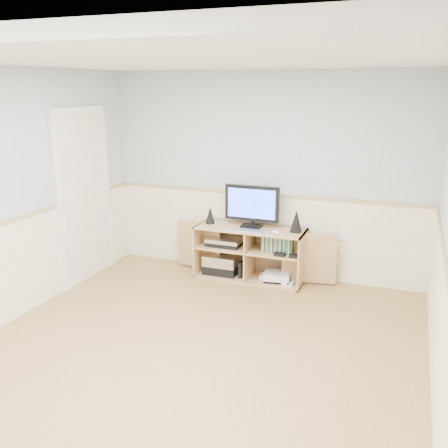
{
  "coord_description": "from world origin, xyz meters",
  "views": [
    {
      "loc": [
        1.68,
        -3.58,
        2.3
      ],
      "look_at": [
        -0.13,
        1.2,
        0.89
      ],
      "focal_mm": 40.0,
      "sensor_mm": 36.0,
      "label": 1
    }
  ],
  "objects_px": {
    "media_cabinet": "(251,251)",
    "keyboard": "(252,231)",
    "game_consoles": "(276,277)",
    "monitor": "(252,205)"
  },
  "relations": [
    {
      "from": "media_cabinet",
      "to": "monitor",
      "type": "bearing_deg",
      "value": -90.0
    },
    {
      "from": "monitor",
      "to": "keyboard",
      "type": "height_order",
      "value": "monitor"
    },
    {
      "from": "monitor",
      "to": "keyboard",
      "type": "xyz_separation_m",
      "value": [
        0.06,
        -0.19,
        -0.27
      ]
    },
    {
      "from": "game_consoles",
      "to": "keyboard",
      "type": "bearing_deg",
      "value": -155.52
    },
    {
      "from": "media_cabinet",
      "to": "keyboard",
      "type": "xyz_separation_m",
      "value": [
        0.06,
        -0.2,
        0.32
      ]
    },
    {
      "from": "keyboard",
      "to": "game_consoles",
      "type": "distance_m",
      "value": 0.66
    },
    {
      "from": "keyboard",
      "to": "game_consoles",
      "type": "bearing_deg",
      "value": 29.36
    },
    {
      "from": "monitor",
      "to": "game_consoles",
      "type": "height_order",
      "value": "monitor"
    },
    {
      "from": "media_cabinet",
      "to": "monitor",
      "type": "xyz_separation_m",
      "value": [
        -0.0,
        -0.01,
        0.6
      ]
    },
    {
      "from": "media_cabinet",
      "to": "keyboard",
      "type": "height_order",
      "value": "keyboard"
    }
  ]
}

